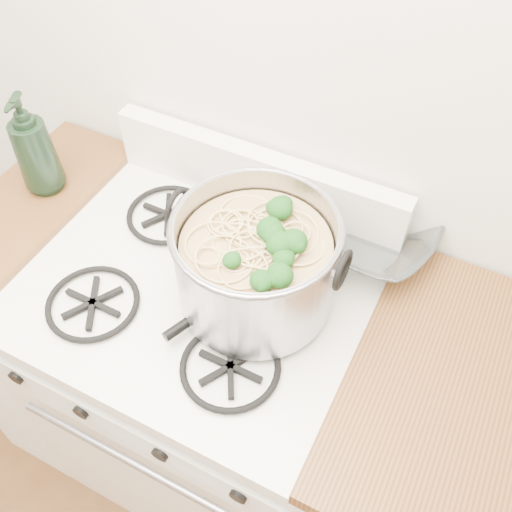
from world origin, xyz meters
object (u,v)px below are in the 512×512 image
object	(u,v)px
stock_pot	(256,264)
bottle	(32,145)
glass_bowl	(370,239)
spatula	(260,273)
gas_range	(209,384)

from	to	relation	value
stock_pot	bottle	distance (m)	0.64
glass_bowl	bottle	distance (m)	0.83
stock_pot	spatula	xyz separation A→B (m)	(-0.02, 0.05, -0.09)
spatula	glass_bowl	world-z (taller)	glass_bowl
spatula	bottle	world-z (taller)	bottle
bottle	stock_pot	bearing A→B (deg)	-27.35
gas_range	stock_pot	bearing A→B (deg)	10.96
gas_range	bottle	xyz separation A→B (m)	(-0.49, 0.09, 0.62)
stock_pot	spatula	distance (m)	0.11
gas_range	spatula	xyz separation A→B (m)	(0.12, 0.08, 0.50)
gas_range	glass_bowl	bearing A→B (deg)	42.33
glass_bowl	stock_pot	bearing A→B (deg)	-123.55
stock_pot	glass_bowl	distance (m)	0.32
stock_pot	bottle	xyz separation A→B (m)	(-0.63, 0.07, 0.03)
glass_bowl	bottle	xyz separation A→B (m)	(-0.80, -0.19, 0.12)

